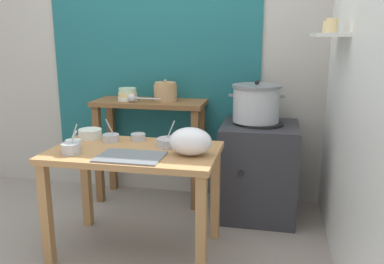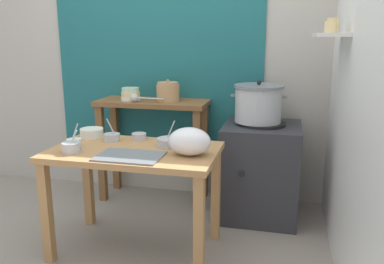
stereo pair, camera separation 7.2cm
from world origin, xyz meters
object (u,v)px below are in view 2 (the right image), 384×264
at_px(steamer_pot, 258,103).
at_px(clay_pot, 168,92).
at_px(prep_table, 135,165).
at_px(serving_tray, 130,156).
at_px(prep_bowl_1, 74,142).
at_px(bowl_stack_enamel, 131,94).
at_px(prep_bowl_2, 92,133).
at_px(prep_bowl_5, 139,136).
at_px(stove_block, 260,170).
at_px(prep_bowl_3, 112,137).
at_px(ladle, 136,98).
at_px(back_shelf_table, 153,125).
at_px(prep_bowl_4, 71,147).
at_px(prep_bowl_0, 169,142).
at_px(plastic_bag, 189,141).

distance_m(steamer_pot, clay_pot, 0.78).
bearing_deg(prep_table, clay_pot, 91.69).
bearing_deg(serving_tray, prep_bowl_1, 164.05).
height_order(bowl_stack_enamel, prep_bowl_2, bowl_stack_enamel).
height_order(steamer_pot, bowl_stack_enamel, steamer_pot).
xyz_separation_m(bowl_stack_enamel, prep_bowl_5, (0.30, -0.62, -0.20)).
bearing_deg(stove_block, prep_bowl_3, -149.79).
distance_m(clay_pot, ladle, 0.28).
height_order(back_shelf_table, steamer_pot, steamer_pot).
bearing_deg(prep_bowl_3, back_shelf_table, 85.27).
bearing_deg(bowl_stack_enamel, stove_block, -5.02).
xyz_separation_m(back_shelf_table, steamer_pot, (0.91, -0.11, 0.25)).
xyz_separation_m(clay_pot, serving_tray, (0.06, -1.05, -0.25)).
height_order(prep_bowl_2, prep_bowl_4, prep_bowl_4).
bearing_deg(steamer_pot, prep_table, -134.07).
bearing_deg(back_shelf_table, steamer_pot, -6.87).
bearing_deg(steamer_pot, bowl_stack_enamel, 175.83).
distance_m(steamer_pot, prep_bowl_3, 1.16).
bearing_deg(prep_bowl_2, prep_bowl_1, -88.99).
height_order(stove_block, bowl_stack_enamel, bowl_stack_enamel).
distance_m(back_shelf_table, prep_bowl_1, 0.95).
xyz_separation_m(prep_bowl_2, prep_bowl_5, (0.36, 0.01, -0.01)).
distance_m(prep_bowl_2, prep_bowl_4, 0.39).
distance_m(ladle, prep_bowl_2, 0.59).
height_order(prep_table, steamer_pot, steamer_pot).
bearing_deg(back_shelf_table, serving_tray, -78.90).
height_order(stove_block, prep_bowl_1, prep_bowl_1).
bearing_deg(prep_bowl_0, ladle, 126.57).
relative_size(stove_block, prep_bowl_1, 4.90).
relative_size(prep_table, prep_bowl_0, 6.34).
bearing_deg(prep_bowl_1, stove_block, 33.59).
relative_size(steamer_pot, plastic_bag, 1.63).
distance_m(prep_table, stove_block, 1.11).
relative_size(serving_tray, prep_bowl_1, 2.51).
distance_m(stove_block, clay_pot, 1.01).
distance_m(serving_tray, prep_bowl_5, 0.41).
xyz_separation_m(back_shelf_table, plastic_bag, (0.55, -0.93, 0.13)).
distance_m(stove_block, prep_bowl_1, 1.48).
xyz_separation_m(back_shelf_table, serving_tray, (0.21, -1.05, 0.05)).
bearing_deg(prep_table, ladle, 109.65).
distance_m(bowl_stack_enamel, prep_bowl_0, 0.94).
height_order(prep_bowl_1, prep_bowl_5, prep_bowl_1).
xyz_separation_m(prep_table, prep_bowl_5, (-0.05, 0.23, 0.14)).
bearing_deg(plastic_bag, bowl_stack_enamel, 129.60).
bearing_deg(prep_bowl_1, serving_tray, -15.95).
relative_size(back_shelf_table, serving_tray, 2.40).
bearing_deg(bowl_stack_enamel, prep_bowl_1, -93.44).
height_order(prep_bowl_1, prep_bowl_3, prep_bowl_3).
distance_m(bowl_stack_enamel, prep_bowl_5, 0.72).
distance_m(serving_tray, prep_bowl_4, 0.39).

